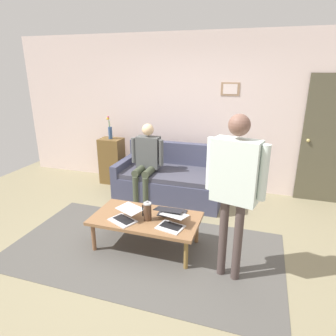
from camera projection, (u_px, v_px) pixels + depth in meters
ground_plane at (153, 246)px, 3.70m from camera, size 7.68×7.68×0.00m
area_rug at (144, 250)px, 3.61m from camera, size 3.28×1.76×0.01m
back_wall at (195, 113)px, 5.25m from camera, size 7.04×0.11×2.70m
interior_door at (329, 141)px, 4.64m from camera, size 0.82×0.09×2.05m
couch at (171, 180)px, 5.01m from camera, size 1.75×0.95×0.88m
coffee_table at (146, 220)px, 3.58m from camera, size 1.30×0.69×0.40m
laptop_left at (125, 216)px, 3.49m from camera, size 0.42×0.43×0.13m
laptop_center at (171, 212)px, 3.60m from camera, size 0.34×0.38×0.15m
laptop_right at (172, 223)px, 3.35m from camera, size 0.35×0.37×0.14m
french_press at (148, 211)px, 3.47m from camera, size 0.11×0.09×0.25m
side_shelf at (112, 161)px, 5.63m from camera, size 0.42×0.32×0.86m
flower_vase at (110, 130)px, 5.43m from camera, size 0.08×0.08×0.43m
person_standing at (235, 179)px, 2.82m from camera, size 0.60×0.29×1.73m
person_seated at (147, 158)px, 4.77m from camera, size 0.55×0.51×1.28m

